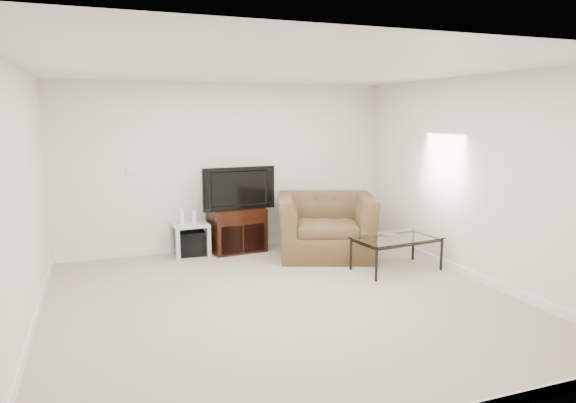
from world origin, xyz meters
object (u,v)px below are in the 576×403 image
object	(u,v)px
recliner	(326,215)
tv_stand	(237,229)
television	(237,187)
coffee_table	(396,254)
side_table	(190,239)
subwoofer	(192,243)

from	to	relation	value
recliner	tv_stand	bearing A→B (deg)	169.39
tv_stand	television	xyz separation A→B (m)	(0.00, -0.03, 0.64)
tv_stand	television	size ratio (longest dim) A/B	0.77
television	coffee_table	xyz separation A→B (m)	(1.72, -1.65, -0.75)
tv_stand	side_table	size ratio (longest dim) A/B	1.58
subwoofer	tv_stand	bearing A→B (deg)	-1.85
tv_stand	coffee_table	size ratio (longest dim) A/B	0.70
television	coffee_table	distance (m)	2.50
coffee_table	side_table	bearing A→B (deg)	145.24
television	subwoofer	xyz separation A→B (m)	(-0.68, 0.05, -0.80)
side_table	recliner	world-z (taller)	recliner
tv_stand	coffee_table	world-z (taller)	tv_stand
television	side_table	bearing A→B (deg)	174.10
recliner	coffee_table	distance (m)	1.20
subwoofer	recliner	bearing A→B (deg)	-21.42
coffee_table	recliner	bearing A→B (deg)	119.86
television	recliner	bearing A→B (deg)	-33.17
television	subwoofer	world-z (taller)	television
tv_stand	side_table	world-z (taller)	tv_stand
side_table	recliner	bearing A→B (deg)	-20.53
side_table	coffee_table	world-z (taller)	side_table
tv_stand	subwoofer	distance (m)	0.69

